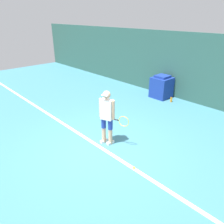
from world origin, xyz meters
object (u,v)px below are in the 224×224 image
object	(u,v)px
tennis_ball	(134,168)
water_bottle	(171,100)
tennis_player	(107,116)
covered_chair	(162,87)

from	to	relation	value
tennis_ball	water_bottle	xyz separation A→B (m)	(-1.96, 4.64, 0.08)
tennis_player	water_bottle	xyz separation A→B (m)	(-0.61, 4.32, -0.81)
tennis_player	water_bottle	size ratio (longest dim) A/B	6.79
covered_chair	water_bottle	xyz separation A→B (m)	(0.69, -0.19, -0.38)
tennis_player	water_bottle	world-z (taller)	tennis_player
tennis_player	water_bottle	bearing A→B (deg)	76.34
tennis_player	tennis_ball	distance (m)	1.65
tennis_ball	water_bottle	world-z (taller)	water_bottle
water_bottle	tennis_ball	bearing A→B (deg)	-67.04
tennis_ball	covered_chair	distance (m)	5.53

